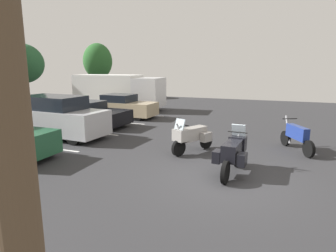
{
  "coord_description": "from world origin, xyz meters",
  "views": [
    {
      "loc": [
        -8.11,
        -1.4,
        3.24
      ],
      "look_at": [
        1.64,
        2.38,
        1.09
      ],
      "focal_mm": 30.64,
      "sensor_mm": 36.0,
      "label": 1
    }
  ],
  "objects_px": {
    "car_silver": "(57,117)",
    "box_truck": "(119,91)",
    "motorcycle_second": "(297,136)",
    "car_tan": "(123,106)",
    "motorcycle_touring": "(233,152)",
    "motorcycle_third": "(192,136)",
    "car_black": "(90,114)"
  },
  "relations": [
    {
      "from": "car_tan",
      "to": "motorcycle_second",
      "type": "bearing_deg",
      "value": -113.03
    },
    {
      "from": "motorcycle_third",
      "to": "car_silver",
      "type": "height_order",
      "value": "car_silver"
    },
    {
      "from": "car_silver",
      "to": "motorcycle_touring",
      "type": "bearing_deg",
      "value": -102.27
    },
    {
      "from": "car_black",
      "to": "car_tan",
      "type": "distance_m",
      "value": 3.14
    },
    {
      "from": "car_black",
      "to": "box_truck",
      "type": "distance_m",
      "value": 6.23
    },
    {
      "from": "car_silver",
      "to": "motorcycle_second",
      "type": "bearing_deg",
      "value": -81.67
    },
    {
      "from": "car_tan",
      "to": "box_truck",
      "type": "height_order",
      "value": "box_truck"
    },
    {
      "from": "motorcycle_touring",
      "to": "car_silver",
      "type": "height_order",
      "value": "car_silver"
    },
    {
      "from": "motorcycle_touring",
      "to": "motorcycle_second",
      "type": "bearing_deg",
      "value": -30.15
    },
    {
      "from": "motorcycle_second",
      "to": "car_tan",
      "type": "relative_size",
      "value": 0.48
    },
    {
      "from": "motorcycle_third",
      "to": "box_truck",
      "type": "bearing_deg",
      "value": 43.5
    },
    {
      "from": "car_tan",
      "to": "box_truck",
      "type": "relative_size",
      "value": 0.63
    },
    {
      "from": "motorcycle_second",
      "to": "box_truck",
      "type": "xyz_separation_m",
      "value": [
        7.2,
        12.21,
        0.87
      ]
    },
    {
      "from": "car_tan",
      "to": "car_silver",
      "type": "bearing_deg",
      "value": 178.64
    },
    {
      "from": "car_tan",
      "to": "motorcycle_touring",
      "type": "bearing_deg",
      "value": -132.9
    },
    {
      "from": "motorcycle_second",
      "to": "motorcycle_touring",
      "type": "bearing_deg",
      "value": 149.85
    },
    {
      "from": "motorcycle_touring",
      "to": "motorcycle_second",
      "type": "height_order",
      "value": "motorcycle_touring"
    },
    {
      "from": "motorcycle_third",
      "to": "motorcycle_second",
      "type": "bearing_deg",
      "value": -65.81
    },
    {
      "from": "car_tan",
      "to": "box_truck",
      "type": "distance_m",
      "value": 3.53
    },
    {
      "from": "motorcycle_second",
      "to": "car_silver",
      "type": "bearing_deg",
      "value": 98.33
    },
    {
      "from": "car_silver",
      "to": "box_truck",
      "type": "bearing_deg",
      "value": 11.84
    },
    {
      "from": "box_truck",
      "to": "motorcycle_touring",
      "type": "bearing_deg",
      "value": -135.79
    },
    {
      "from": "car_silver",
      "to": "car_black",
      "type": "bearing_deg",
      "value": 4.46
    },
    {
      "from": "motorcycle_touring",
      "to": "car_tan",
      "type": "xyz_separation_m",
      "value": [
        7.71,
        8.3,
        0.03
      ]
    },
    {
      "from": "motorcycle_touring",
      "to": "car_silver",
      "type": "xyz_separation_m",
      "value": [
        1.84,
        8.44,
        0.27
      ]
    },
    {
      "from": "motorcycle_touring",
      "to": "box_truck",
      "type": "relative_size",
      "value": 0.33
    },
    {
      "from": "motorcycle_second",
      "to": "box_truck",
      "type": "bearing_deg",
      "value": 59.49
    },
    {
      "from": "car_silver",
      "to": "car_tan",
      "type": "bearing_deg",
      "value": -1.36
    },
    {
      "from": "motorcycle_second",
      "to": "motorcycle_third",
      "type": "bearing_deg",
      "value": 114.19
    },
    {
      "from": "motorcycle_third",
      "to": "car_silver",
      "type": "xyz_separation_m",
      "value": [
        0.17,
        6.61,
        0.3
      ]
    },
    {
      "from": "car_tan",
      "to": "box_truck",
      "type": "bearing_deg",
      "value": 34.7
    },
    {
      "from": "car_silver",
      "to": "car_tan",
      "type": "relative_size",
      "value": 1.13
    }
  ]
}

